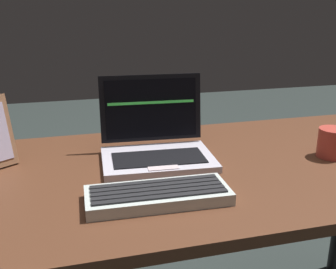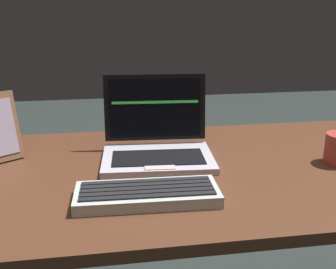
# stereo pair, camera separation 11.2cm
# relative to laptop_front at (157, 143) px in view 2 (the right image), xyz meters

# --- Properties ---
(desk) EXTENTS (1.74, 0.74, 0.71)m
(desk) POSITION_rel_laptop_front_xyz_m (0.06, -0.09, -0.16)
(desk) COLOR #4E2B1A
(desk) RESTS_ON ground
(laptop_front) EXTENTS (0.33, 0.26, 0.23)m
(laptop_front) POSITION_rel_laptop_front_xyz_m (0.00, 0.00, 0.00)
(laptop_front) COLOR #BAB4C2
(laptop_front) RESTS_ON desk
(external_keyboard) EXTENTS (0.33, 0.14, 0.03)m
(external_keyboard) POSITION_rel_laptop_front_xyz_m (-0.06, -0.26, -0.03)
(external_keyboard) COLOR #B7C1BB
(external_keyboard) RESTS_ON desk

